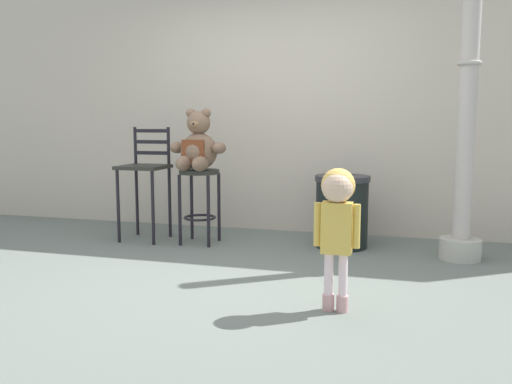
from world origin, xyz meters
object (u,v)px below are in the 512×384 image
(bar_chair_empty, at_px, (145,173))
(bar_stool_with_teddy, at_px, (200,191))
(child_walking, at_px, (337,208))
(trash_bin, at_px, (342,211))
(teddy_bear, at_px, (198,147))
(lamppost, at_px, (466,127))

(bar_chair_empty, bearing_deg, bar_stool_with_teddy, -2.20)
(child_walking, relative_size, trash_bin, 1.31)
(teddy_bear, bearing_deg, bar_chair_empty, 175.06)
(child_walking, distance_m, trash_bin, 1.76)
(trash_bin, bearing_deg, bar_stool_with_teddy, -170.87)
(trash_bin, bearing_deg, bar_chair_empty, -174.29)
(teddy_bear, xyz_separation_m, child_walking, (1.50, -1.48, -0.29))
(bar_stool_with_teddy, distance_m, bar_chair_empty, 0.61)
(bar_stool_with_teddy, xyz_separation_m, bar_chair_empty, (-0.59, 0.02, 0.16))
(lamppost, height_order, bar_chair_empty, lamppost)
(child_walking, relative_size, bar_chair_empty, 0.79)
(child_walking, bearing_deg, lamppost, -108.89)
(teddy_bear, xyz_separation_m, lamppost, (2.37, 0.06, 0.19))
(trash_bin, distance_m, lamppost, 1.31)
(bar_chair_empty, bearing_deg, child_walking, -36.18)
(teddy_bear, height_order, lamppost, lamppost)
(child_walking, bearing_deg, trash_bin, -74.01)
(child_walking, relative_size, lamppost, 0.31)
(child_walking, height_order, trash_bin, child_walking)
(lamppost, relative_size, bar_chair_empty, 2.53)
(trash_bin, height_order, bar_chair_empty, bar_chair_empty)
(teddy_bear, relative_size, trash_bin, 0.86)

